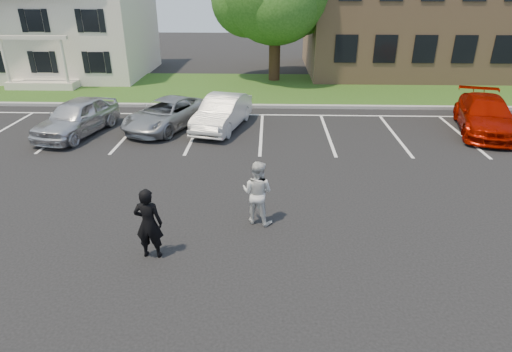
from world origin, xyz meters
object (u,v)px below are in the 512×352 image
Objects in this scene: car_red_compact at (485,115)px; office_building at (474,8)px; man_black_suit at (149,223)px; car_silver_minivan at (167,114)px; house at (65,15)px; car_silver_west at (77,117)px; man_white_shirt at (257,192)px; car_white_sedan at (222,113)px.

office_building is at bearing 85.97° from car_red_compact.
man_black_suit is 9.67m from car_silver_minivan.
house reaches higher than car_silver_minivan.
car_silver_west is 17.12m from car_red_compact.
man_white_shirt is 10.34m from car_silver_west.
car_silver_west reaches higher than car_white_sedan.
office_building is 5.28× the size of car_white_sedan.
car_red_compact reaches higher than car_white_sedan.
man_black_suit is 1.01× the size of man_white_shirt.
man_white_shirt reaches higher than car_silver_minivan.
house is at bearing 167.77° from car_red_compact.
house reaches higher than man_white_shirt.
office_building is 4.98× the size of car_silver_minivan.
house reaches higher than car_silver_west.
office_building reaches higher than car_red_compact.
house is 16.28m from car_white_sedan.
man_black_suit reaches higher than car_red_compact.
house is at bearing 148.83° from car_white_sedan.
car_silver_minivan is 2.42m from car_white_sedan.
car_red_compact is at bearing -118.90° from man_white_shirt.
office_building is at bearing -124.04° from man_black_suit.
man_white_shirt is 12.21m from car_red_compact.
office_building reaches higher than man_white_shirt.
man_black_suit is at bearing 55.51° from man_white_shirt.
house is 23.39m from man_white_shirt.
car_silver_minivan is 13.57m from car_red_compact.
man_black_suit is at bearing -56.48° from car_silver_minivan.
car_white_sedan is at bearing -139.70° from office_building.
car_red_compact is (9.41, 7.78, -0.15)m from man_white_shirt.
man_white_shirt is at bearing -38.89° from car_silver_minivan.
office_building is 22.78m from car_silver_minivan.
man_white_shirt is at bearing -28.67° from car_silver_west.
man_black_suit is 2.94m from man_white_shirt.
car_silver_west is at bearing -66.47° from house.
man_white_shirt reaches higher than car_white_sedan.
car_red_compact is (11.84, 9.43, -0.16)m from man_black_suit.
car_red_compact is at bearing 22.87° from car_silver_minivan.
car_red_compact is at bearing 13.26° from car_white_sedan.
man_white_shirt is 0.39× the size of car_silver_minivan.
car_silver_west is at bearing -56.80° from man_black_suit.
man_black_suit is 0.35× the size of car_red_compact.
car_white_sedan is at bearing -92.54° from man_black_suit.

